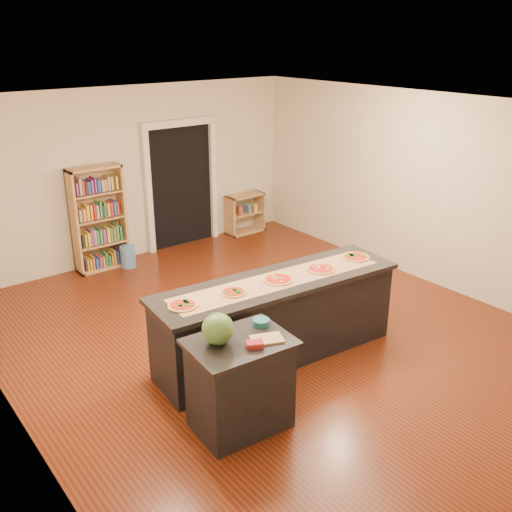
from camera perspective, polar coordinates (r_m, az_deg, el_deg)
room at (r=6.73m, az=1.05°, el=2.67°), size 6.00×7.00×2.80m
doorway at (r=10.02m, az=-7.51°, el=7.70°), size 1.40×0.09×2.21m
kitchen_island at (r=6.61m, az=2.11°, el=-6.27°), size 2.97×0.80×0.98m
side_counter at (r=5.53m, az=-1.60°, el=-12.66°), size 0.95×0.69×0.94m
bookshelf at (r=9.29m, az=-15.45°, el=3.60°), size 0.83×0.30×1.66m
low_shelf at (r=10.77m, az=-1.11°, el=4.28°), size 0.74×0.32×0.74m
waste_bin at (r=9.45m, az=-12.68°, el=-0.05°), size 0.24×0.24×0.35m
kraft_paper at (r=6.39m, az=2.22°, el=-2.43°), size 2.61×0.69×0.00m
watermelon at (r=5.18m, az=-3.83°, el=-7.29°), size 0.29×0.29×0.29m
cutting_board at (r=5.29m, az=1.10°, el=-8.31°), size 0.35×0.29×0.02m
package_red at (r=5.17m, az=-0.13°, el=-8.83°), size 0.18×0.16×0.05m
package_teal at (r=5.52m, az=0.49°, el=-6.64°), size 0.17×0.17×0.06m
pizza_a at (r=5.84m, az=-7.35°, el=-4.92°), size 0.29×0.29×0.02m
pizza_b at (r=6.08m, az=-2.26°, el=-3.64°), size 0.28×0.28×0.02m
pizza_c at (r=6.38m, az=2.24°, el=-2.35°), size 0.33×0.33×0.02m
pizza_d at (r=6.70m, az=6.50°, el=-1.27°), size 0.33×0.33×0.02m
pizza_e at (r=7.11m, az=9.93°, el=-0.10°), size 0.34×0.34×0.02m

